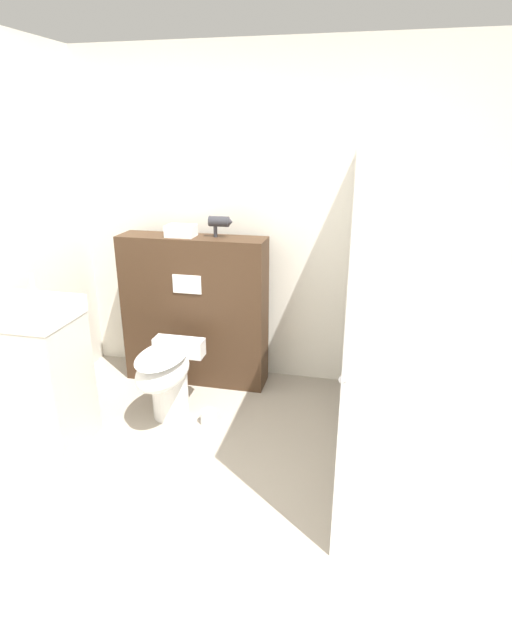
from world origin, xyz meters
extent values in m
plane|color=#9E9384|center=(0.00, 0.00, 0.00)|extent=(12.00, 12.00, 0.00)
cube|color=silver|center=(0.00, 1.94, 1.25)|extent=(8.00, 0.06, 2.50)
cube|color=#3D2819|center=(-0.44, 1.69, 0.59)|extent=(1.12, 0.28, 1.17)
cube|color=white|center=(-0.44, 1.54, 0.84)|extent=(0.22, 0.01, 0.14)
cube|color=silver|center=(0.79, 0.99, 0.97)|extent=(0.01, 1.83, 1.94)
sphere|color=#B2B2B7|center=(0.79, 0.11, 0.93)|extent=(0.04, 0.04, 0.04)
cylinder|color=white|center=(-0.43, 1.10, 0.19)|extent=(0.25, 0.25, 0.38)
ellipsoid|color=white|center=(-0.43, 1.01, 0.40)|extent=(0.32, 0.54, 0.20)
ellipsoid|color=white|center=(-0.43, 1.01, 0.51)|extent=(0.31, 0.53, 0.02)
cube|color=white|center=(-0.43, 1.31, 0.44)|extent=(0.37, 0.13, 0.13)
cube|color=beige|center=(-1.10, 0.60, 0.43)|extent=(0.56, 0.43, 0.86)
cube|color=white|center=(-1.10, 0.60, 0.91)|extent=(0.57, 0.44, 0.11)
cylinder|color=silver|center=(-1.10, 0.72, 1.04)|extent=(0.02, 0.02, 0.14)
cylinder|color=#2D2D33|center=(-0.23, 1.71, 1.29)|extent=(0.15, 0.08, 0.08)
cone|color=#2D2D33|center=(-0.14, 1.71, 1.29)|extent=(0.03, 0.06, 0.06)
cylinder|color=#2D2D33|center=(-0.26, 1.71, 1.23)|extent=(0.03, 0.03, 0.11)
cube|color=white|center=(-0.51, 1.67, 1.21)|extent=(0.21, 0.15, 0.08)
cylinder|color=white|center=(-0.14, 1.06, 0.05)|extent=(0.11, 0.11, 0.09)
camera|label=1|loc=(0.85, -1.79, 1.91)|focal=28.00mm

